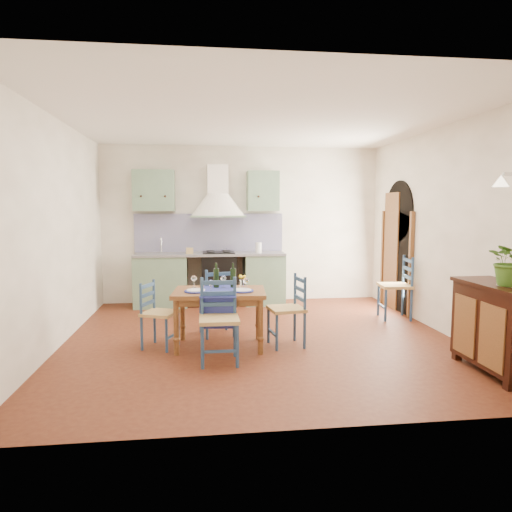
{
  "coord_description": "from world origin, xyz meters",
  "views": [
    {
      "loc": [
        -0.77,
        -5.78,
        1.7
      ],
      "look_at": [
        -0.02,
        0.3,
        1.05
      ],
      "focal_mm": 32.0,
      "sensor_mm": 36.0,
      "label": 1
    }
  ],
  "objects_px": {
    "dining_table": "(220,297)",
    "sideboard": "(498,325)",
    "chair_near": "(219,319)",
    "potted_plant": "(512,260)"
  },
  "relations": [
    {
      "from": "chair_near",
      "to": "potted_plant",
      "type": "bearing_deg",
      "value": -16.35
    },
    {
      "from": "dining_table",
      "to": "sideboard",
      "type": "height_order",
      "value": "dining_table"
    },
    {
      "from": "chair_near",
      "to": "potted_plant",
      "type": "relative_size",
      "value": 1.81
    },
    {
      "from": "dining_table",
      "to": "chair_near",
      "type": "height_order",
      "value": "dining_table"
    },
    {
      "from": "dining_table",
      "to": "sideboard",
      "type": "distance_m",
      "value": 3.06
    },
    {
      "from": "dining_table",
      "to": "chair_near",
      "type": "relative_size",
      "value": 1.26
    },
    {
      "from": "dining_table",
      "to": "sideboard",
      "type": "xyz_separation_m",
      "value": [
        2.8,
        -1.24,
        -0.11
      ]
    },
    {
      "from": "chair_near",
      "to": "sideboard",
      "type": "distance_m",
      "value": 2.92
    },
    {
      "from": "sideboard",
      "to": "potted_plant",
      "type": "bearing_deg",
      "value": -88.32
    },
    {
      "from": "sideboard",
      "to": "chair_near",
      "type": "bearing_deg",
      "value": 166.22
    }
  ]
}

